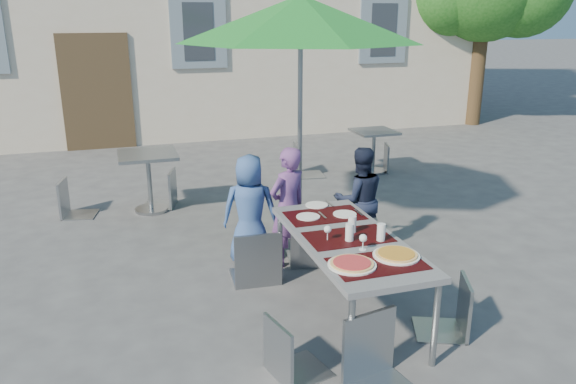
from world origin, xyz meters
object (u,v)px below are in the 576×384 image
object	(u,v)px
bg_chair_l_0	(69,177)
cafe_table_1	(374,145)
pizza_near_right	(396,255)
child_2	(359,200)
patio_umbrella	(301,20)
bg_chair_r_0	(164,167)
dining_table	(348,243)
cafe_table_0	(149,170)
bg_chair_l_1	(303,139)
chair_4	(456,275)
chair_5	(380,312)
child_1	(288,207)
child_0	(250,210)
bg_chair_r_1	(382,142)
chair_0	(256,224)
pizza_near_left	(352,264)
chair_1	(312,209)
chair_3	(289,315)
chair_2	(353,212)

from	to	relation	value
bg_chair_l_0	cafe_table_1	size ratio (longest dim) A/B	1.29
pizza_near_right	child_2	distance (m)	1.88
patio_umbrella	bg_chair_r_0	xyz separation A→B (m)	(-1.46, 1.44, -1.91)
dining_table	cafe_table_1	distance (m)	4.80
cafe_table_0	child_2	bearing A→B (deg)	-43.65
bg_chair_r_0	bg_chair_l_1	distance (m)	2.45
chair_4	chair_5	world-z (taller)	chair_5
bg_chair_r_0	child_1	bearing A→B (deg)	-65.39
child_0	chair_5	bearing A→B (deg)	113.99
dining_table	bg_chair_r_1	distance (m)	4.88
cafe_table_0	bg_chair_r_0	distance (m)	0.26
child_2	patio_umbrella	distance (m)	2.07
child_1	bg_chair_r_1	size ratio (longest dim) A/B	1.45
child_2	cafe_table_0	size ratio (longest dim) A/B	1.47
cafe_table_0	bg_chair_l_0	xyz separation A→B (m)	(-1.00, 0.12, -0.04)
chair_5	chair_0	bearing A→B (deg)	102.71
chair_0	bg_chair_l_1	xyz separation A→B (m)	(1.68, 3.48, -0.00)
cafe_table_1	pizza_near_left	bearing A→B (deg)	-117.69
chair_1	bg_chair_r_0	bearing A→B (deg)	118.25
chair_1	cafe_table_1	xyz separation A→B (m)	(2.21, 3.09, -0.15)
chair_0	child_0	bearing A→B (deg)	82.55
dining_table	bg_chair_r_0	bearing A→B (deg)	108.91
child_0	dining_table	bearing A→B (deg)	126.24
dining_table	chair_5	world-z (taller)	chair_5
chair_0	chair_3	size ratio (longest dim) A/B	1.19
bg_chair_r_0	cafe_table_1	size ratio (longest dim) A/B	1.35
child_0	child_2	size ratio (longest dim) A/B	1.00
child_2	cafe_table_1	xyz separation A→B (m)	(1.58, 2.89, -0.12)
child_2	chair_0	bearing A→B (deg)	26.19
bg_chair_l_1	chair_2	bearing A→B (deg)	-100.42
pizza_near_left	child_1	distance (m)	1.74
pizza_near_right	chair_5	distance (m)	0.62
bg_chair_r_1	chair_0	bearing A→B (deg)	-132.04
chair_1	chair_3	distance (m)	1.96
bg_chair_l_0	bg_chair_r_0	world-z (taller)	bg_chair_r_0
bg_chair_r_0	bg_chair_l_0	bearing A→B (deg)	-178.92
chair_2	chair_5	world-z (taller)	chair_2
chair_4	chair_2	bearing A→B (deg)	100.21
chair_4	child_0	bearing A→B (deg)	123.98
chair_4	cafe_table_0	size ratio (longest dim) A/B	1.13
chair_3	patio_umbrella	size ratio (longest dim) A/B	0.32
child_2	dining_table	bearing A→B (deg)	68.82
pizza_near_left	child_0	size ratio (longest dim) A/B	0.31
child_1	bg_chair_l_0	world-z (taller)	child_1
dining_table	cafe_table_1	world-z (taller)	dining_table
child_0	chair_1	xyz separation A→B (m)	(0.60, -0.25, 0.03)
chair_1	dining_table	bearing A→B (deg)	-94.03
dining_table	bg_chair_l_0	bearing A→B (deg)	124.82
child_1	bg_chair_l_0	size ratio (longest dim) A/B	1.39
chair_3	chair_5	bearing A→B (deg)	-27.75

